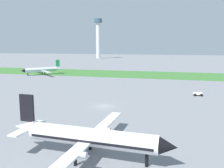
{
  "coord_description": "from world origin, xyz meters",
  "views": [
    {
      "loc": [
        15.36,
        -51.92,
        13.88
      ],
      "look_at": [
        -1.57,
        13.48,
        3.0
      ],
      "focal_mm": 39.09,
      "sensor_mm": 36.0,
      "label": 1
    }
  ],
  "objects": [
    {
      "name": "grass_taxiway_strip",
      "position": [
        0.0,
        62.54,
        0.04
      ],
      "size": [
        360.0,
        28.0,
        0.08
      ],
      "primitive_type": "cube",
      "color": "#3D7533",
      "rests_on": "ground_plane"
    },
    {
      "name": "baggage_cart_near_gate",
      "position": [
        21.77,
        17.75,
        0.57
      ],
      "size": [
        2.56,
        2.01,
        0.9
      ],
      "rotation": [
        0.0,
        0.0,
        3.25
      ],
      "color": "white",
      "rests_on": "ground_plane"
    },
    {
      "name": "airplane_taxiing_turboprop",
      "position": [
        -44.68,
        49.5,
        2.47
      ],
      "size": [
        17.61,
        16.2,
        6.74
      ],
      "rotation": [
        0.0,
        0.0,
        3.98
      ],
      "color": "silver",
      "rests_on": "ground_plane"
    },
    {
      "name": "airplane_foreground_turboprop",
      "position": [
        5.4,
        -25.12,
        2.75
      ],
      "size": [
        21.46,
        25.07,
        7.5
      ],
      "rotation": [
        0.0,
        0.0,
        6.23
      ],
      "color": "white",
      "rests_on": "ground_plane"
    },
    {
      "name": "control_tower",
      "position": [
        -61.34,
        188.41,
        23.3
      ],
      "size": [
        8.0,
        8.0,
        39.85
      ],
      "color": "silver",
      "rests_on": "ground_plane"
    },
    {
      "name": "ground_plane",
      "position": [
        0.0,
        0.0,
        0.0
      ],
      "size": [
        600.0,
        600.0,
        0.0
      ],
      "primitive_type": "plane",
      "color": "gray"
    }
  ]
}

